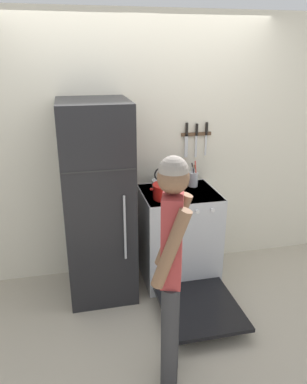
% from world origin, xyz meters
% --- Properties ---
extents(ground_plane, '(14.00, 14.00, 0.00)m').
position_xyz_m(ground_plane, '(0.00, 0.00, 0.00)').
color(ground_plane, '#B2A893').
extents(wall_back, '(10.00, 0.06, 2.55)m').
position_xyz_m(wall_back, '(0.00, 0.03, 1.27)').
color(wall_back, silver).
rests_on(wall_back, ground_plane).
extents(refrigerator, '(0.60, 0.72, 1.81)m').
position_xyz_m(refrigerator, '(-0.48, -0.34, 0.91)').
color(refrigerator, black).
rests_on(refrigerator, ground_plane).
extents(stove_range, '(0.72, 1.37, 0.93)m').
position_xyz_m(stove_range, '(0.30, -0.35, 0.46)').
color(stove_range, silver).
rests_on(stove_range, ground_plane).
extents(dutch_oven_pot, '(0.30, 0.26, 0.16)m').
position_xyz_m(dutch_oven_pot, '(0.14, -0.44, 1.00)').
color(dutch_oven_pot, red).
rests_on(dutch_oven_pot, stove_range).
extents(tea_kettle, '(0.22, 0.18, 0.22)m').
position_xyz_m(tea_kettle, '(0.15, -0.19, 0.99)').
color(tea_kettle, silver).
rests_on(tea_kettle, stove_range).
extents(utensil_jar, '(0.09, 0.09, 0.26)m').
position_xyz_m(utensil_jar, '(0.48, -0.18, 1.00)').
color(utensil_jar, '#B7BABF').
rests_on(utensil_jar, stove_range).
extents(person, '(0.33, 0.39, 1.63)m').
position_xyz_m(person, '(-0.12, -1.54, 0.93)').
color(person, '#2D2D30').
rests_on(person, ground_plane).
extents(wall_knife_strip, '(0.31, 0.03, 0.35)m').
position_xyz_m(wall_knife_strip, '(0.55, -0.02, 1.41)').
color(wall_knife_strip, brown).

